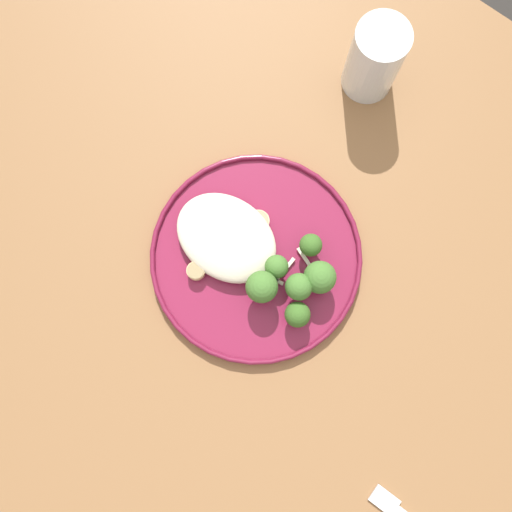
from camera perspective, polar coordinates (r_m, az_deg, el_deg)
ground at (r=1.55m, az=0.87°, el=-4.64°), size 6.00×6.00×0.00m
wooden_dining_table at (r=0.90m, az=1.50°, el=-1.25°), size 1.40×1.00×0.74m
dinner_plate at (r=0.81m, az=0.00°, el=-0.13°), size 0.29×0.29×0.02m
noodle_bed at (r=0.80m, az=-2.87°, el=1.77°), size 0.15×0.11×0.03m
seared_scallop_center_golden at (r=0.80m, az=-0.82°, el=2.20°), size 0.03×0.03×0.01m
seared_scallop_large_seared at (r=0.80m, az=-2.79°, el=1.67°), size 0.03×0.03×0.01m
seared_scallop_left_edge at (r=0.80m, az=-5.79°, el=-1.44°), size 0.02×0.02×0.02m
seared_scallop_rear_pale at (r=0.81m, az=0.23°, el=3.36°), size 0.03×0.03×0.01m
broccoli_floret_split_head at (r=0.77m, az=4.13°, el=-2.98°), size 0.04×0.04×0.06m
broccoli_floret_tall_stalk at (r=0.79m, az=5.27°, el=1.02°), size 0.03×0.03×0.04m
broccoli_floret_center_pile at (r=0.76m, az=0.56°, el=-3.00°), size 0.04×0.04×0.06m
broccoli_floret_right_tilted at (r=0.77m, az=4.01°, el=-5.64°), size 0.03×0.03×0.05m
broccoli_floret_front_edge at (r=0.77m, az=1.99°, el=-1.05°), size 0.03×0.03×0.05m
broccoli_floret_left_leaning at (r=0.77m, az=6.15°, el=-2.06°), size 0.04×0.04×0.06m
onion_sliver_pale_crescent at (r=0.80m, az=1.11°, el=-1.99°), size 0.05×0.01×0.00m
onion_sliver_curled_piece at (r=0.80m, az=2.65°, el=-1.48°), size 0.01×0.05×0.00m
onion_sliver_long_sliver at (r=0.81m, az=5.02°, el=-0.66°), size 0.05×0.02×0.00m
water_glass at (r=0.86m, az=11.23°, el=17.80°), size 0.07×0.07×0.12m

